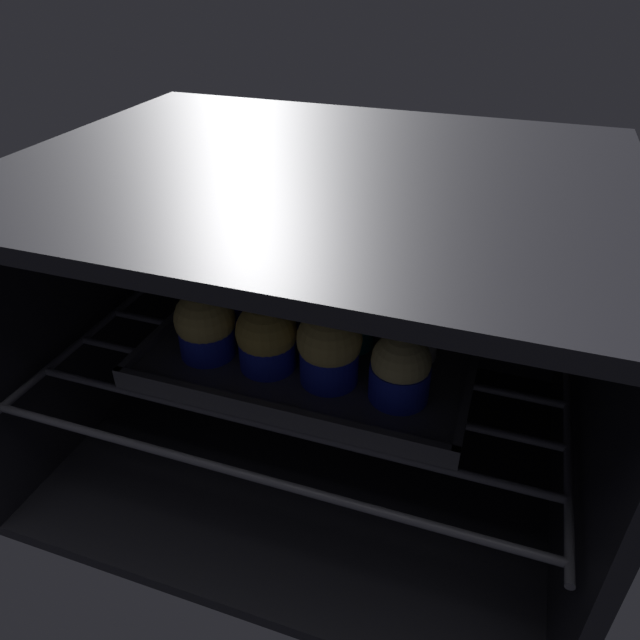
{
  "coord_description": "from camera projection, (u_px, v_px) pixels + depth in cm",
  "views": [
    {
      "loc": [
        18.03,
        -28.8,
        53.14
      ],
      "look_at": [
        0.0,
        23.29,
        17.42
      ],
      "focal_mm": 32.93,
      "sensor_mm": 36.0,
      "label": 1
    }
  ],
  "objects": [
    {
      "name": "muffin_row1_col1",
      "position": [
        288.0,
        304.0,
        0.66
      ],
      "size": [
        6.09,
        6.09,
        7.34
      ],
      "color": "#1928B7",
      "rests_on": "baking_tray"
    },
    {
      "name": "muffin_row0_col1",
      "position": [
        267.0,
        337.0,
        0.6
      ],
      "size": [
        6.39,
        6.39,
        7.89
      ],
      "color": "#1928B7",
      "rests_on": "baking_tray"
    },
    {
      "name": "muffin_row0_col2",
      "position": [
        329.0,
        347.0,
        0.58
      ],
      "size": [
        6.56,
        6.56,
        8.41
      ],
      "color": "#1928B7",
      "rests_on": "baking_tray"
    },
    {
      "name": "muffin_row1_col3",
      "position": [
        411.0,
        327.0,
        0.62
      ],
      "size": [
        5.97,
        5.97,
        7.39
      ],
      "color": "silver",
      "rests_on": "baking_tray"
    },
    {
      "name": "baking_tray",
      "position": [
        320.0,
        340.0,
        0.67
      ],
      "size": [
        35.33,
        28.29,
        2.2
      ],
      "color": "#4C4C51",
      "rests_on": "oven_rack"
    },
    {
      "name": "muffin_row2_col2",
      "position": [
        367.0,
        286.0,
        0.69
      ],
      "size": [
        6.18,
        6.18,
        7.68
      ],
      "color": "#1928B7",
      "rests_on": "baking_tray"
    },
    {
      "name": "muffin_row2_col3",
      "position": [
        427.0,
        295.0,
        0.67
      ],
      "size": [
        6.06,
        6.06,
        7.77
      ],
      "color": "silver",
      "rests_on": "baking_tray"
    },
    {
      "name": "muffin_row0_col0",
      "position": [
        206.0,
        325.0,
        0.62
      ],
      "size": [
        6.48,
        6.48,
        7.7
      ],
      "color": "#1928B7",
      "rests_on": "baking_tray"
    },
    {
      "name": "muffin_row1_col0",
      "position": [
        236.0,
        295.0,
        0.68
      ],
      "size": [
        5.97,
        5.97,
        8.01
      ],
      "color": "#1928B7",
      "rests_on": "baking_tray"
    },
    {
      "name": "muffin_row2_col1",
      "position": [
        310.0,
        275.0,
        0.72
      ],
      "size": [
        5.99,
        5.99,
        7.66
      ],
      "color": "#1928B7",
      "rests_on": "baking_tray"
    },
    {
      "name": "oven_cavity",
      "position": [
        328.0,
        310.0,
        0.68
      ],
      "size": [
        59.0,
        47.0,
        37.0
      ],
      "color": "black",
      "rests_on": "ground"
    },
    {
      "name": "oven_rack",
      "position": [
        316.0,
        354.0,
        0.67
      ],
      "size": [
        54.8,
        42.0,
        0.8
      ],
      "color": "#51515B",
      "rests_on": "oven_cavity"
    },
    {
      "name": "muffin_row1_col2",
      "position": [
        348.0,
        316.0,
        0.64
      ],
      "size": [
        6.54,
        6.54,
        7.53
      ],
      "color": "#0C8C84",
      "rests_on": "baking_tray"
    },
    {
      "name": "muffin_row0_col3",
      "position": [
        400.0,
        369.0,
        0.56
      ],
      "size": [
        5.97,
        5.97,
        7.23
      ],
      "color": "#1928B7",
      "rests_on": "baking_tray"
    },
    {
      "name": "muffin_row2_col0",
      "position": [
        257.0,
        267.0,
        0.74
      ],
      "size": [
        6.37,
        6.37,
        7.39
      ],
      "color": "#7A238C",
      "rests_on": "baking_tray"
    }
  ]
}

